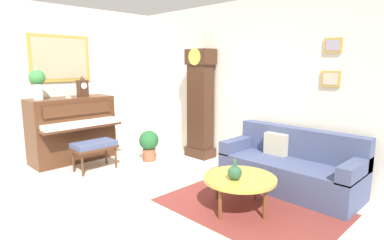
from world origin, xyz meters
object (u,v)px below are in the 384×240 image
grandfather_clock (200,107)px  green_jug (235,173)px  piano (72,129)px  piano_bench (94,146)px  potted_plant (149,143)px  mantel_clock (83,87)px  flower_vase (37,81)px  couch (290,167)px  coffee_table (240,179)px  teacup (68,97)px

grandfather_clock → green_jug: grandfather_clock is taller
piano → piano_bench: 0.80m
potted_plant → mantel_clock: bearing=-144.0°
piano → piano_bench: size_ratio=2.06×
piano_bench → mantel_clock: bearing=163.3°
mantel_clock → flower_vase: flower_vase is taller
piano_bench → couch: bearing=30.2°
coffee_table → flower_vase: 3.70m
piano → potted_plant: piano is taller
couch → teacup: bearing=-154.4°
flower_vase → green_jug: 3.65m
mantel_clock → teacup: bearing=-80.0°
piano → potted_plant: bearing=44.1°
potted_plant → teacup: bearing=-132.8°
coffee_table → potted_plant: bearing=169.6°
grandfather_clock → green_jug: bearing=-36.5°
piano_bench → couch: couch is taller
piano → flower_vase: flower_vase is taller
mantel_clock → teacup: mantel_clock is taller
couch → grandfather_clock: bearing=173.1°
grandfather_clock → teacup: bearing=-127.2°
piano → mantel_clock: (0.00, 0.24, 0.74)m
couch → potted_plant: couch is taller
grandfather_clock → couch: bearing=-6.9°
piano_bench → green_jug: bearing=8.9°
flower_vase → potted_plant: 2.15m
flower_vase → green_jug: bearing=15.8°
teacup → green_jug: teacup is taller
grandfather_clock → couch: size_ratio=1.07×
grandfather_clock → teacup: 2.37m
couch → green_jug: bearing=-94.7°
piano_bench → potted_plant: (0.22, 0.96, -0.08)m
potted_plant → piano: bearing=-135.9°
coffee_table → teacup: (-3.31, -0.59, 0.80)m
piano → couch: (3.48, 1.58, -0.28)m
piano_bench → mantel_clock: 1.23m
teacup → potted_plant: teacup is taller
piano_bench → mantel_clock: (-0.78, 0.23, 0.93)m
piano → potted_plant: 1.42m
piano_bench → green_jug: 2.64m
flower_vase → teacup: (0.05, 0.48, -0.29)m
couch → flower_vase: size_ratio=3.28×
coffee_table → green_jug: bearing=-84.0°
flower_vase → potted_plant: flower_vase is taller
flower_vase → potted_plant: (1.00, 1.51, -1.15)m
grandfather_clock → couch: grandfather_clock is taller
piano → mantel_clock: size_ratio=3.79×
piano_bench → green_jug: (2.60, 0.41, 0.09)m
potted_plant → couch: bearing=13.9°
couch → flower_vase: 4.23m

